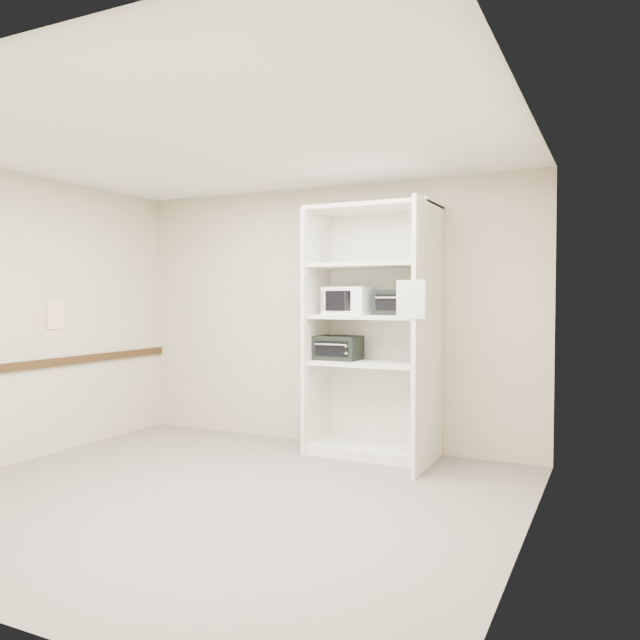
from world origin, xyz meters
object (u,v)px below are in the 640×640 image
at_px(toaster_oven_lower, 338,348).
at_px(shelving_unit, 377,340).
at_px(toaster_oven_upper, 399,302).
at_px(microwave, 349,301).

bearing_deg(toaster_oven_lower, shelving_unit, 2.78).
bearing_deg(shelving_unit, toaster_oven_upper, 3.44).
xyz_separation_m(microwave, toaster_oven_lower, (-0.12, 0.00, -0.47)).
xyz_separation_m(shelving_unit, toaster_oven_lower, (-0.40, -0.02, -0.09)).
distance_m(toaster_oven_upper, toaster_oven_lower, 0.76).
bearing_deg(shelving_unit, toaster_oven_lower, -177.47).
bearing_deg(toaster_oven_upper, microwave, -175.63).
bearing_deg(toaster_oven_upper, shelving_unit, -175.77).
bearing_deg(microwave, toaster_oven_upper, 8.73).
relative_size(microwave, toaster_oven_upper, 1.07).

